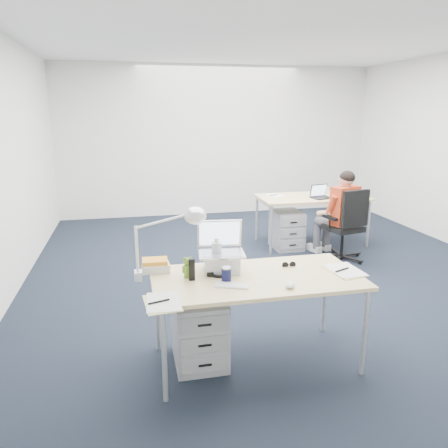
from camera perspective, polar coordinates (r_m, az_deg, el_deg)
The scene contains 24 objects.
floor at distance 5.45m, azimuth 6.88°, elevation -6.65°, with size 7.00×7.00×0.00m, color black.
room at distance 5.09m, azimuth 7.47°, elevation 11.64°, with size 6.02×7.02×2.80m.
desk_near at distance 3.40m, azimuth 4.27°, elevation -7.56°, with size 1.60×0.80×0.73m.
desk_far at distance 6.64m, azimuth 11.45°, elevation 3.17°, with size 1.60×0.80×0.73m.
office_chair at distance 6.09m, azimuth 15.38°, elevation -2.01°, with size 0.74×0.74×0.99m.
seated_person at distance 6.14m, azimuth 14.51°, elevation 1.23°, with size 0.52×0.73×1.20m.
drawer_pedestal_near at distance 3.58m, azimuth -3.26°, elevation -13.63°, with size 0.40×0.50×0.55m, color #A4A6AA.
drawer_pedestal_far at distance 6.46m, azimuth 8.20°, elevation -0.73°, with size 0.40×0.50×0.55m, color #A4A6AA.
silver_laptop at distance 3.43m, azimuth -0.35°, elevation -3.14°, with size 0.36×0.28×0.38m, color silver, non-canonical shape.
wireless_keyboard at distance 3.20m, azimuth 1.06°, elevation -8.00°, with size 0.25×0.10×0.01m, color white.
computer_mouse at distance 3.20m, azimuth 8.60°, elevation -7.86°, with size 0.07×0.11×0.04m, color white.
headphones at distance 3.41m, azimuth -0.54°, elevation -6.25°, with size 0.24×0.19×0.04m, color black, non-canonical shape.
can_koozie at distance 3.26m, azimuth 0.31°, elevation -6.58°, with size 0.07×0.07×0.12m, color #12153A.
water_bottle at distance 3.47m, azimuth -0.97°, elevation -3.96°, with size 0.08×0.08×0.26m, color silver.
bear_figurine at distance 3.34m, azimuth -4.76°, elevation -5.62°, with size 0.09×0.07×0.17m, color #427F21, non-canonical shape.
book_stack at distance 3.51m, azimuth -8.93°, elevation -5.34°, with size 0.21×0.16×0.10m, color silver.
cordless_phone at distance 3.28m, azimuth -4.21°, elevation -5.95°, with size 0.05×0.03×0.17m, color black.
papers_left at distance 2.95m, azimuth -8.09°, elevation -10.17°, with size 0.22×0.32×0.01m, color #E5DB84.
papers_right at distance 3.60m, azimuth 15.46°, elevation -5.92°, with size 0.23×0.32×0.01m, color #E5DB84.
sunglasses at distance 3.62m, azimuth 8.48°, elevation -5.30°, with size 0.12×0.05×0.03m, color black, non-canonical shape.
desk_lamp at distance 3.29m, azimuth -8.40°, elevation -2.40°, with size 0.50×0.18×0.56m, color silver, non-canonical shape.
dark_laptop at distance 6.49m, azimuth 12.77°, elevation 4.18°, with size 0.28×0.27×0.21m, color black, non-canonical shape.
far_cup at distance 6.86m, azimuth 13.24°, elevation 4.26°, with size 0.07×0.07×0.10m, color white.
far_papers at distance 6.57m, azimuth 6.66°, elevation 3.68°, with size 0.21×0.29×0.01m, color white.
Camera 1 is at (-1.72, -4.79, 1.96)m, focal length 35.00 mm.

